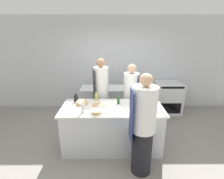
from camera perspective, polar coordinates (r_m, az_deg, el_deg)
ground_plane at (r=3.96m, az=0.04°, el=-17.80°), size 16.00×16.00×0.00m
wall_back at (r=5.41m, az=-0.14°, el=8.38°), size 8.00×0.06×2.80m
prep_counter at (r=3.71m, az=0.04°, el=-12.10°), size 2.02×0.89×0.91m
pass_counter at (r=4.85m, az=2.05°, el=-4.47°), size 2.01×0.56×0.91m
oven_range at (r=5.53m, az=17.62°, el=-2.42°), size 0.75×0.73×0.91m
chef_at_prep_near at (r=2.92m, az=10.07°, el=-11.88°), size 0.41×0.40×1.76m
chef_at_stove at (r=4.18m, az=6.20°, el=-2.94°), size 0.39×0.37×1.65m
chef_at_pass_far at (r=4.17m, az=-3.52°, el=-1.88°), size 0.37×0.36×1.77m
bottle_olive_oil at (r=3.62m, az=2.05°, el=-3.49°), size 0.06×0.06×0.20m
bottle_vinegar at (r=3.56m, az=13.88°, el=-4.37°), size 0.08×0.08×0.21m
bottle_wine at (r=3.67m, az=6.51°, el=-2.95°), size 0.08×0.08×0.26m
bottle_cooking_oil at (r=3.28m, az=-9.52°, el=-5.92°), size 0.07×0.07×0.24m
bottle_sauce at (r=3.81m, az=-11.69°, el=-2.85°), size 0.09×0.09×0.18m
bottle_water at (r=3.82m, az=-5.18°, el=-2.45°), size 0.07×0.07×0.18m
bowl_mixing_large at (r=3.67m, az=-9.73°, el=-4.26°), size 0.24×0.24×0.07m
bowl_prep_small at (r=3.24m, az=-5.05°, el=-7.26°), size 0.20×0.20×0.06m
cup at (r=3.84m, az=10.56°, el=-2.95°), size 0.09×0.09×0.10m
cutting_board at (r=3.60m, az=-3.62°, el=-4.90°), size 0.34×0.20×0.01m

